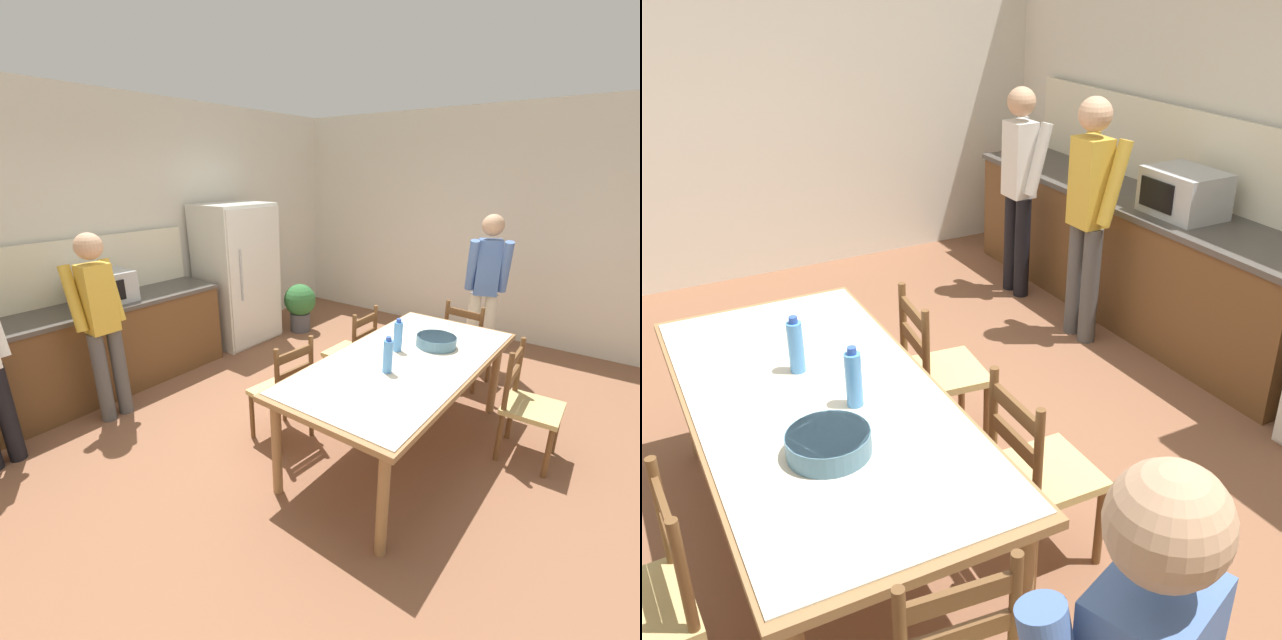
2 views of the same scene
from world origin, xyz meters
The scene contains 18 objects.
ground_plane centered at (0.00, 0.00, 0.00)m, with size 8.32×8.32×0.00m, color brown.
wall_back centered at (0.00, 2.66, 1.45)m, with size 6.52×0.12×2.90m, color silver.
wall_right centered at (3.26, 0.00, 1.45)m, with size 0.12×5.20×2.90m, color silver.
kitchen_counter centered at (-1.12, 2.23, 0.46)m, with size 3.25×0.66×0.91m.
counter_splashback centered at (-1.12, 2.54, 1.21)m, with size 3.21×0.03×0.60m, color #EFE8CB.
refrigerator centered at (1.04, 2.19, 0.88)m, with size 0.88×0.73×1.76m.
microwave centered at (-0.64, 2.21, 1.06)m, with size 0.50×0.39×0.30m.
dining_table centered at (0.20, -0.60, 0.71)m, with size 2.21×1.06×0.78m.
bottle_near_centre centered at (-0.08, -0.60, 0.90)m, with size 0.07×0.07×0.27m.
bottle_off_centre centered at (0.31, -0.47, 0.90)m, with size 0.07×0.07×0.27m.
serving_bowl centered at (0.58, -0.68, 0.83)m, with size 0.32×0.32×0.09m.
chair_head_end centered at (1.59, -0.62, 0.44)m, with size 0.44×0.46×0.91m.
chair_side_far_left centered at (-0.29, 0.21, 0.44)m, with size 0.46×0.44×0.91m.
chair_side_near_right centered at (0.67, -1.41, 0.44)m, with size 0.43×0.41×0.91m.
chair_side_far_right centered at (0.70, 0.20, 0.44)m, with size 0.43×0.41×0.91m.
person_at_counter centered at (-0.96, 1.69, 0.94)m, with size 0.42×0.29×1.67m.
person_by_table centered at (2.14, -0.58, 0.96)m, with size 0.38×0.48×1.71m.
potted_plant centered at (1.76, 1.76, 0.39)m, with size 0.44×0.44×0.67m.
Camera 1 is at (-2.56, -1.89, 2.14)m, focal length 24.00 mm.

